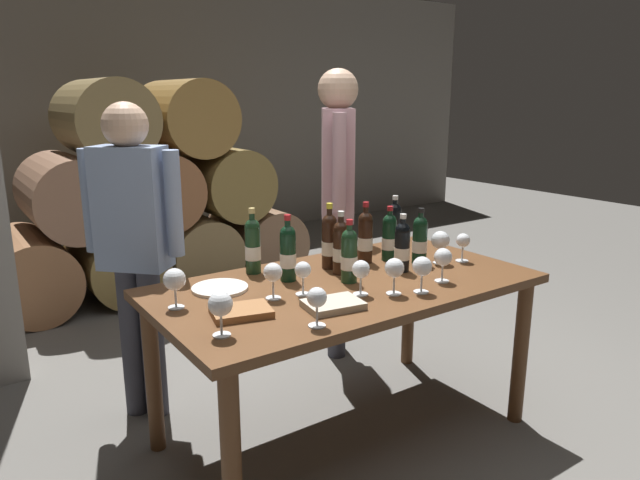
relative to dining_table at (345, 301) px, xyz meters
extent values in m
plane|color=#66635E|center=(0.00, 0.00, -0.67)|extent=(14.00, 14.00, 0.00)
cube|color=gray|center=(0.00, 4.20, 0.73)|extent=(10.00, 0.24, 2.80)
cylinder|color=#8C5E3C|center=(-0.95, 2.60, -0.37)|extent=(0.60, 0.90, 0.60)
cylinder|color=olive|center=(-0.32, 2.60, -0.37)|extent=(0.60, 0.90, 0.60)
cylinder|color=olive|center=(0.31, 2.60, -0.37)|extent=(0.60, 0.90, 0.60)
cylinder|color=brown|center=(0.95, 2.60, -0.37)|extent=(0.60, 0.90, 0.60)
cylinder|color=#886149|center=(-0.63, 2.60, 0.18)|extent=(0.60, 0.90, 0.60)
cylinder|color=#905A36|center=(0.00, 2.60, 0.18)|extent=(0.60, 0.90, 0.60)
cylinder|color=olive|center=(0.63, 2.60, 0.18)|extent=(0.60, 0.90, 0.60)
cylinder|color=olive|center=(-0.32, 2.60, 0.72)|extent=(0.60, 0.90, 0.60)
cylinder|color=olive|center=(0.31, 2.60, 0.72)|extent=(0.60, 0.90, 0.60)
cube|color=brown|center=(0.00, 0.00, 0.07)|extent=(1.70, 0.90, 0.04)
cylinder|color=brown|center=(-0.77, -0.39, -0.31)|extent=(0.07, 0.07, 0.72)
cylinder|color=brown|center=(0.77, -0.39, -0.31)|extent=(0.07, 0.07, 0.72)
cylinder|color=brown|center=(-0.77, 0.39, -0.31)|extent=(0.07, 0.07, 0.72)
cylinder|color=brown|center=(0.77, 0.39, -0.31)|extent=(0.07, 0.07, 0.72)
cylinder|color=#19381E|center=(-0.27, 0.35, 0.20)|extent=(0.07, 0.07, 0.22)
sphere|color=#19381E|center=(-0.27, 0.35, 0.31)|extent=(0.07, 0.07, 0.07)
cylinder|color=#19381E|center=(-0.27, 0.35, 0.34)|extent=(0.03, 0.03, 0.07)
cylinder|color=tan|center=(-0.27, 0.35, 0.39)|extent=(0.03, 0.03, 0.02)
cylinder|color=silver|center=(-0.27, 0.35, 0.19)|extent=(0.07, 0.07, 0.06)
cylinder|color=black|center=(0.05, 0.11, 0.19)|extent=(0.07, 0.07, 0.21)
sphere|color=black|center=(0.05, 0.11, 0.30)|extent=(0.07, 0.07, 0.07)
cylinder|color=black|center=(0.05, 0.11, 0.33)|extent=(0.03, 0.03, 0.07)
cylinder|color=silver|center=(0.05, 0.11, 0.38)|extent=(0.03, 0.03, 0.02)
cylinder|color=silver|center=(0.05, 0.11, 0.18)|extent=(0.07, 0.07, 0.06)
cylinder|color=black|center=(-0.20, 0.16, 0.20)|extent=(0.07, 0.07, 0.21)
sphere|color=black|center=(-0.20, 0.16, 0.31)|extent=(0.07, 0.07, 0.07)
cylinder|color=black|center=(-0.20, 0.16, 0.33)|extent=(0.03, 0.03, 0.07)
cylinder|color=#B21E23|center=(-0.20, 0.16, 0.38)|extent=(0.03, 0.03, 0.02)
cylinder|color=silver|center=(-0.20, 0.16, 0.19)|extent=(0.07, 0.07, 0.06)
cylinder|color=black|center=(0.06, 0.21, 0.20)|extent=(0.07, 0.07, 0.22)
sphere|color=black|center=(0.06, 0.21, 0.32)|extent=(0.07, 0.07, 0.07)
cylinder|color=black|center=(0.06, 0.21, 0.35)|extent=(0.03, 0.03, 0.07)
cylinder|color=gold|center=(0.06, 0.21, 0.39)|extent=(0.03, 0.03, 0.03)
cylinder|color=silver|center=(0.06, 0.21, 0.19)|extent=(0.07, 0.07, 0.07)
cylinder|color=black|center=(0.27, 0.19, 0.20)|extent=(0.07, 0.07, 0.21)
sphere|color=black|center=(0.27, 0.19, 0.31)|extent=(0.07, 0.07, 0.07)
cylinder|color=black|center=(0.27, 0.19, 0.34)|extent=(0.03, 0.03, 0.07)
cylinder|color=#B21E23|center=(0.27, 0.19, 0.38)|extent=(0.03, 0.03, 0.02)
cylinder|color=silver|center=(0.27, 0.19, 0.19)|extent=(0.07, 0.07, 0.06)
cylinder|color=black|center=(0.59, 0.34, 0.19)|extent=(0.07, 0.07, 0.20)
sphere|color=black|center=(0.59, 0.34, 0.30)|extent=(0.07, 0.07, 0.07)
cylinder|color=black|center=(0.59, 0.34, 0.32)|extent=(0.03, 0.03, 0.06)
cylinder|color=silver|center=(0.59, 0.34, 0.36)|extent=(0.03, 0.03, 0.02)
cylinder|color=silver|center=(0.59, 0.34, 0.18)|extent=(0.07, 0.07, 0.06)
cylinder|color=#19381E|center=(0.01, -0.01, 0.19)|extent=(0.07, 0.07, 0.20)
sphere|color=#19381E|center=(0.01, -0.01, 0.30)|extent=(0.07, 0.07, 0.07)
cylinder|color=#19381E|center=(0.01, -0.01, 0.32)|extent=(0.03, 0.03, 0.06)
cylinder|color=#B21E23|center=(0.01, -0.01, 0.36)|extent=(0.03, 0.03, 0.02)
cylinder|color=silver|center=(0.01, -0.01, 0.18)|extent=(0.07, 0.07, 0.06)
cylinder|color=black|center=(0.47, 0.02, 0.19)|extent=(0.07, 0.07, 0.19)
sphere|color=black|center=(0.47, 0.02, 0.29)|extent=(0.07, 0.07, 0.07)
cylinder|color=black|center=(0.47, 0.02, 0.32)|extent=(0.03, 0.03, 0.06)
cylinder|color=black|center=(0.47, 0.02, 0.36)|extent=(0.03, 0.03, 0.02)
cylinder|color=silver|center=(0.47, 0.02, 0.18)|extent=(0.07, 0.07, 0.06)
cylinder|color=black|center=(0.39, 0.15, 0.19)|extent=(0.07, 0.07, 0.19)
sphere|color=black|center=(0.39, 0.15, 0.29)|extent=(0.07, 0.07, 0.07)
cylinder|color=black|center=(0.39, 0.15, 0.31)|extent=(0.03, 0.03, 0.06)
cylinder|color=#B21E23|center=(0.39, 0.15, 0.36)|extent=(0.03, 0.03, 0.02)
cylinder|color=silver|center=(0.39, 0.15, 0.18)|extent=(0.07, 0.07, 0.06)
cylinder|color=black|center=(0.31, -0.02, 0.19)|extent=(0.07, 0.07, 0.19)
sphere|color=black|center=(0.31, -0.02, 0.29)|extent=(0.07, 0.07, 0.07)
cylinder|color=black|center=(0.31, -0.02, 0.31)|extent=(0.03, 0.03, 0.06)
cylinder|color=silver|center=(0.31, -0.02, 0.36)|extent=(0.03, 0.03, 0.02)
cylinder|color=silver|center=(0.31, -0.02, 0.18)|extent=(0.07, 0.07, 0.06)
cylinder|color=white|center=(-0.74, 0.11, 0.09)|extent=(0.06, 0.06, 0.00)
cylinder|color=white|center=(-0.74, 0.11, 0.13)|extent=(0.01, 0.01, 0.07)
sphere|color=white|center=(-0.74, 0.11, 0.21)|extent=(0.09, 0.09, 0.09)
cylinder|color=white|center=(0.06, -0.25, 0.09)|extent=(0.06, 0.06, 0.00)
cylinder|color=white|center=(0.06, -0.25, 0.13)|extent=(0.01, 0.01, 0.07)
sphere|color=white|center=(0.06, -0.25, 0.21)|extent=(0.08, 0.08, 0.08)
cylinder|color=white|center=(0.67, -0.07, 0.09)|extent=(0.06, 0.06, 0.00)
cylinder|color=white|center=(0.67, -0.07, 0.13)|extent=(0.01, 0.01, 0.07)
sphere|color=white|center=(0.67, -0.07, 0.20)|extent=(0.07, 0.07, 0.07)
cylinder|color=white|center=(-0.06, -0.18, 0.09)|extent=(0.06, 0.06, 0.00)
cylinder|color=white|center=(-0.06, -0.18, 0.13)|extent=(0.01, 0.01, 0.07)
sphere|color=white|center=(-0.06, -0.18, 0.20)|extent=(0.07, 0.07, 0.07)
cylinder|color=white|center=(-0.38, -0.01, 0.09)|extent=(0.06, 0.06, 0.00)
cylinder|color=white|center=(-0.38, -0.01, 0.13)|extent=(0.01, 0.01, 0.07)
sphere|color=white|center=(-0.38, -0.01, 0.20)|extent=(0.08, 0.08, 0.08)
cylinder|color=white|center=(-0.40, -0.35, 0.09)|extent=(0.06, 0.06, 0.00)
cylinder|color=white|center=(-0.40, -0.35, 0.13)|extent=(0.01, 0.01, 0.07)
sphere|color=white|center=(-0.40, -0.35, 0.20)|extent=(0.07, 0.07, 0.07)
cylinder|color=white|center=(0.35, -0.24, 0.09)|extent=(0.06, 0.06, 0.00)
cylinder|color=white|center=(0.35, -0.24, 0.13)|extent=(0.01, 0.01, 0.07)
sphere|color=white|center=(0.35, -0.24, 0.21)|extent=(0.08, 0.08, 0.08)
cylinder|color=white|center=(0.56, -0.03, 0.09)|extent=(0.06, 0.06, 0.00)
cylinder|color=white|center=(0.56, -0.03, 0.13)|extent=(0.01, 0.01, 0.07)
sphere|color=white|center=(0.56, -0.03, 0.21)|extent=(0.09, 0.09, 0.09)
cylinder|color=white|center=(-0.71, -0.23, 0.09)|extent=(0.06, 0.06, 0.00)
cylinder|color=white|center=(-0.71, -0.23, 0.13)|extent=(0.01, 0.01, 0.07)
sphere|color=white|center=(-0.71, -0.23, 0.21)|extent=(0.09, 0.09, 0.09)
cylinder|color=white|center=(-0.25, -0.04, 0.09)|extent=(0.06, 0.06, 0.00)
cylinder|color=white|center=(-0.25, -0.04, 0.13)|extent=(0.01, 0.01, 0.07)
sphere|color=white|center=(-0.25, -0.04, 0.20)|extent=(0.07, 0.07, 0.07)
cylinder|color=white|center=(0.17, -0.30, 0.09)|extent=(0.06, 0.06, 0.00)
cylinder|color=white|center=(0.17, -0.30, 0.13)|extent=(0.01, 0.01, 0.07)
sphere|color=white|center=(0.17, -0.30, 0.21)|extent=(0.08, 0.08, 0.08)
cube|color=#B2A893|center=(-0.24, -0.23, 0.11)|extent=(0.24, 0.19, 0.03)
cube|color=#936038|center=(-0.57, -0.10, 0.11)|extent=(0.25, 0.21, 0.03)
cylinder|color=white|center=(-0.51, 0.22, 0.10)|extent=(0.24, 0.24, 0.01)
cylinder|color=#383842|center=(0.54, 0.80, -0.24)|extent=(0.11, 0.11, 0.85)
cylinder|color=#383842|center=(0.47, 0.70, -0.24)|extent=(0.11, 0.11, 0.85)
cube|color=#CC9EA8|center=(0.50, 0.75, 0.51)|extent=(0.33, 0.37, 0.64)
cylinder|color=#CC9EA8|center=(0.62, 0.92, 0.54)|extent=(0.08, 0.08, 0.54)
cylinder|color=#CC9EA8|center=(0.39, 0.58, 0.54)|extent=(0.08, 0.08, 0.54)
sphere|color=tan|center=(0.50, 0.75, 0.93)|extent=(0.23, 0.23, 0.23)
cylinder|color=#383842|center=(-0.75, 0.76, -0.28)|extent=(0.11, 0.11, 0.77)
cylinder|color=#383842|center=(-0.67, 0.68, -0.28)|extent=(0.11, 0.11, 0.77)
cube|color=#8499BC|center=(-0.71, 0.72, 0.39)|extent=(0.35, 0.35, 0.58)
cylinder|color=#8499BC|center=(-0.85, 0.87, 0.42)|extent=(0.08, 0.08, 0.49)
cylinder|color=#8499BC|center=(-0.56, 0.57, 0.42)|extent=(0.08, 0.08, 0.49)
sphere|color=tan|center=(-0.71, 0.72, 0.77)|extent=(0.21, 0.21, 0.21)
camera|label=1|loc=(-1.49, -1.95, 0.90)|focal=32.42mm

